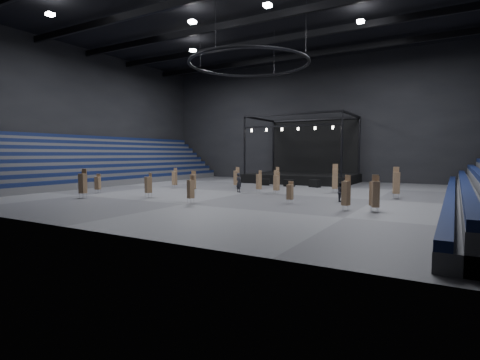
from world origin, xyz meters
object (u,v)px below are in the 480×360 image
Objects in this scene: chair_stack_5 at (83,183)px; chair_stack_14 at (376,193)px; chair_stack_0 at (374,193)px; chair_stack_10 at (175,178)px; chair_stack_6 at (98,183)px; flight_case_mid at (289,183)px; chair_stack_2 at (290,192)px; chair_stack_7 at (277,176)px; chair_stack_4 at (191,189)px; chair_stack_11 at (277,182)px; chair_stack_12 at (335,178)px; chair_stack_3 at (148,184)px; chair_stack_9 at (346,193)px; chair_stack_13 at (193,181)px; chair_stack_1 at (396,182)px; crew_member at (341,192)px; flight_case_left at (264,182)px; flight_case_right at (315,183)px; man_center at (239,183)px; stage at (304,172)px; chair_stack_15 at (259,181)px; chair_stack_8 at (237,177)px.

chair_stack_5 is 1.03× the size of chair_stack_14.
chair_stack_10 is (-23.35, 6.84, -0.07)m from chair_stack_0.
chair_stack_14 is (26.56, 0.83, 0.25)m from chair_stack_6.
flight_case_mid is 15.96m from chair_stack_2.
chair_stack_0 is 1.04× the size of chair_stack_7.
chair_stack_11 is at bearing 88.27° from chair_stack_4.
chair_stack_12 is (8.42, -4.42, 0.28)m from chair_stack_7.
chair_stack_2 is 6.79m from chair_stack_14.
chair_stack_9 is at bearing 24.89° from chair_stack_3.
chair_stack_9 is at bearing -33.18° from chair_stack_13.
chair_stack_1 reaches higher than crew_member.
chair_stack_7 reaches higher than chair_stack_11.
chair_stack_0 is 5.25m from crew_member.
crew_member is at bearing -41.97° from flight_case_left.
chair_stack_6 reaches higher than flight_case_right.
man_center is (3.61, 2.99, -0.18)m from chair_stack_13.
chair_stack_0 is 1.09× the size of chair_stack_13.
chair_stack_3 is at bearing -103.04° from stage.
flight_case_right is 0.58× the size of chair_stack_10.
chair_stack_9 reaches higher than chair_stack_10.
chair_stack_15 is (-6.95, -3.17, -0.35)m from chair_stack_12.
crew_member is at bearing -16.71° from chair_stack_13.
man_center is at bearing 16.44° from chair_stack_6.
stage is 14.92m from chair_stack_12.
chair_stack_7 is at bearing 35.65° from chair_stack_6.
chair_stack_14 is at bearing -44.71° from flight_case_left.
man_center is at bearing -80.70° from flight_case_left.
chair_stack_13 is at bearing -166.82° from chair_stack_0.
chair_stack_12 is at bearing 12.50° from chair_stack_6.
chair_stack_7 is (5.23, 16.49, 0.04)m from chair_stack_3.
chair_stack_12 is (-5.67, 10.45, 0.24)m from chair_stack_0.
chair_stack_5 is 1.12× the size of chair_stack_7.
chair_stack_9 is at bearing 160.30° from chair_stack_14.
stage is at bearing 99.77° from chair_stack_7.
chair_stack_5 is at bearing -106.87° from chair_stack_8.
flight_case_left is at bearing 139.56° from chair_stack_1.
chair_stack_0 reaches higher than chair_stack_3.
stage is 25.83m from chair_stack_4.
chair_stack_6 is at bearing 58.02° from man_center.
chair_stack_15 is (1.04, 10.02, 0.00)m from chair_stack_4.
man_center is at bearing -93.27° from stage.
stage is at bearing 96.96° from flight_case_mid.
flight_case_left is at bearing 112.21° from chair_stack_14.
man_center is at bearing -171.23° from chair_stack_12.
chair_stack_7 is (-0.50, -8.22, -0.22)m from stage.
chair_stack_14 is at bearing -34.07° from chair_stack_7.
flight_case_mid is at bearing 153.57° from chair_stack_0.
stage reaches higher than chair_stack_15.
chair_stack_15 is at bearing -170.79° from chair_stack_12.
chair_stack_4 is at bearing 165.69° from chair_stack_14.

